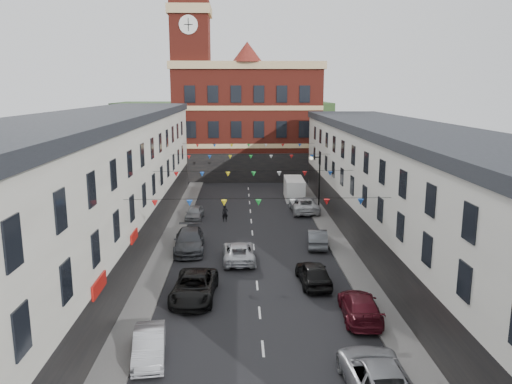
{
  "coord_description": "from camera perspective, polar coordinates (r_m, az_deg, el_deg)",
  "views": [
    {
      "loc": [
        -1.08,
        -34.27,
        12.44
      ],
      "look_at": [
        0.28,
        6.65,
        3.97
      ],
      "focal_mm": 35.0,
      "sensor_mm": 36.0,
      "label": 1
    }
  ],
  "objects": [
    {
      "name": "car_right_c",
      "position": [
        28.75,
        11.79,
        -12.66
      ],
      "size": [
        2.29,
        5.01,
        1.42
      ],
      "primitive_type": "imported",
      "rotation": [
        0.0,
        0.0,
        3.08
      ],
      "color": "#50101B",
      "rests_on": "ground"
    },
    {
      "name": "car_right_e",
      "position": [
        40.58,
        7.01,
        -5.21
      ],
      "size": [
        1.97,
        4.44,
        1.42
      ],
      "primitive_type": "imported",
      "rotation": [
        0.0,
        0.0,
        3.03
      ],
      "color": "#52555A",
      "rests_on": "ground"
    },
    {
      "name": "car_left_e",
      "position": [
        48.81,
        -7.05,
        -2.38
      ],
      "size": [
        1.75,
        3.94,
        1.32
      ],
      "primitive_type": "imported",
      "rotation": [
        0.0,
        0.0,
        -0.05
      ],
      "color": "gray",
      "rests_on": "ground"
    },
    {
      "name": "car_right_b",
      "position": [
        22.58,
        13.71,
        -19.78
      ],
      "size": [
        2.75,
        5.66,
        1.55
      ],
      "primitive_type": "imported",
      "rotation": [
        0.0,
        0.0,
        3.18
      ],
      "color": "gray",
      "rests_on": "ground"
    },
    {
      "name": "car_right_d",
      "position": [
        32.85,
        6.59,
        -9.2
      ],
      "size": [
        2.08,
        4.64,
        1.55
      ],
      "primitive_type": "imported",
      "rotation": [
        0.0,
        0.0,
        3.2
      ],
      "color": "black",
      "rests_on": "ground"
    },
    {
      "name": "car_left_b",
      "position": [
        24.94,
        -12.11,
        -16.75
      ],
      "size": [
        1.93,
        4.23,
        1.34
      ],
      "primitive_type": "imported",
      "rotation": [
        0.0,
        0.0,
        0.13
      ],
      "color": "#A7A8AF",
      "rests_on": "ground"
    },
    {
      "name": "car_left_d",
      "position": [
        39.52,
        -7.62,
        -5.53
      ],
      "size": [
        2.57,
        5.73,
        1.63
      ],
      "primitive_type": "imported",
      "rotation": [
        0.0,
        0.0,
        0.05
      ],
      "color": "#3E4146",
      "rests_on": "ground"
    },
    {
      "name": "clock_tower",
      "position": [
        69.61,
        -7.4,
        13.64
      ],
      "size": [
        5.6,
        5.6,
        30.0
      ],
      "color": "maroon",
      "rests_on": "ground"
    },
    {
      "name": "pavement_left",
      "position": [
        38.76,
        -10.52,
        -7.12
      ],
      "size": [
        1.8,
        64.0,
        0.15
      ],
      "primitive_type": "cube",
      "color": "#605E5B",
      "rests_on": "ground"
    },
    {
      "name": "pavement_right",
      "position": [
        39.14,
        10.04,
        -6.92
      ],
      "size": [
        1.8,
        64.0,
        0.15
      ],
      "primitive_type": "cube",
      "color": "#605E5B",
      "rests_on": "ground"
    },
    {
      "name": "civic_building",
      "position": [
        72.35,
        -1.05,
        8.27
      ],
      "size": [
        20.6,
        13.3,
        18.5
      ],
      "color": "maroon",
      "rests_on": "ground"
    },
    {
      "name": "ground",
      "position": [
        36.47,
        -0.09,
        -8.26
      ],
      "size": [
        160.0,
        160.0,
        0.0
      ],
      "primitive_type": "plane",
      "color": "black",
      "rests_on": "ground"
    },
    {
      "name": "moving_car",
      "position": [
        36.99,
        -1.98,
        -6.85
      ],
      "size": [
        2.41,
        5.0,
        1.37
      ],
      "primitive_type": "imported",
      "rotation": [
        0.0,
        0.0,
        3.17
      ],
      "color": "silver",
      "rests_on": "ground"
    },
    {
      "name": "car_right_f",
      "position": [
        51.53,
        5.49,
        -1.43
      ],
      "size": [
        2.72,
        5.76,
        1.59
      ],
      "primitive_type": "imported",
      "rotation": [
        0.0,
        0.0,
        3.16
      ],
      "color": "silver",
      "rests_on": "ground"
    },
    {
      "name": "pedestrian",
      "position": [
        47.74,
        -3.57,
        -2.46
      ],
      "size": [
        0.64,
        0.48,
        1.59
      ],
      "primitive_type": "imported",
      "rotation": [
        0.0,
        0.0,
        0.19
      ],
      "color": "black",
      "rests_on": "ground"
    },
    {
      "name": "terrace_left",
      "position": [
        37.54,
        -18.43,
        0.19
      ],
      "size": [
        8.4,
        56.0,
        10.7
      ],
      "color": "beige",
      "rests_on": "ground"
    },
    {
      "name": "street_lamp",
      "position": [
        49.61,
        6.98,
        1.69
      ],
      "size": [
        1.1,
        0.36,
        6.0
      ],
      "color": "black",
      "rests_on": "ground"
    },
    {
      "name": "terrace_right",
      "position": [
        38.3,
        17.76,
        -0.31
      ],
      "size": [
        8.4,
        56.0,
        9.7
      ],
      "color": "silver",
      "rests_on": "ground"
    },
    {
      "name": "white_van",
      "position": [
        57.54,
        4.37,
        0.38
      ],
      "size": [
        2.21,
        5.45,
        2.39
      ],
      "primitive_type": "cube",
      "rotation": [
        0.0,
        0.0,
        -0.02
      ],
      "color": "white",
      "rests_on": "ground"
    },
    {
      "name": "distant_hill",
      "position": [
        96.6,
        -3.65,
        7.24
      ],
      "size": [
        40.0,
        14.0,
        10.0
      ],
      "primitive_type": "cube",
      "color": "#284520",
      "rests_on": "ground"
    },
    {
      "name": "car_left_c",
      "position": [
        30.79,
        -7.08,
        -10.72
      ],
      "size": [
        2.8,
        5.55,
        1.5
      ],
      "primitive_type": "imported",
      "rotation": [
        0.0,
        0.0,
        -0.06
      ],
      "color": "black",
      "rests_on": "ground"
    }
  ]
}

